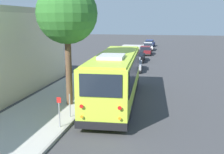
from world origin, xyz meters
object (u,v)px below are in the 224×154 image
at_px(parked_sedan_black, 138,56).
at_px(fire_hydrant, 111,71).
at_px(shuttle_bus, 116,75).
at_px(parked_sedan_silver, 134,65).
at_px(parked_sedan_blue, 150,43).
at_px(sign_post_near, 59,112).
at_px(sign_post_far, 70,105).
at_px(parked_sedan_white, 148,47).
at_px(street_tree, 67,10).
at_px(parked_sedan_maroon, 145,51).

bearing_deg(parked_sedan_black, fire_hydrant, 171.44).
bearing_deg(shuttle_bus, parked_sedan_silver, -2.03).
xyz_separation_m(parked_sedan_silver, parked_sedan_blue, (27.12, 0.20, -0.02)).
xyz_separation_m(shuttle_bus, fire_hydrant, (7.74, 1.88, -1.25)).
xyz_separation_m(sign_post_near, sign_post_far, (1.49, 0.00, -0.14)).
relative_size(parked_sedan_black, parked_sedan_white, 1.01).
xyz_separation_m(parked_sedan_blue, street_tree, (-40.40, 2.18, 5.32)).
bearing_deg(street_tree, fire_hydrant, -4.81).
bearing_deg(sign_post_near, fire_hydrant, 0.24).
relative_size(parked_sedan_maroon, sign_post_near, 2.93).
bearing_deg(parked_sedan_blue, parked_sedan_white, -174.61).
bearing_deg(parked_sedan_white, parked_sedan_blue, -2.47).
height_order(parked_sedan_black, sign_post_far, sign_post_far).
bearing_deg(parked_sedan_maroon, sign_post_near, 176.00).
distance_m(parked_sedan_silver, parked_sedan_blue, 27.12).
bearing_deg(shuttle_bus, parked_sedan_maroon, -2.93).
bearing_deg(parked_sedan_maroon, parked_sedan_white, -0.09).
bearing_deg(sign_post_near, parked_sedan_white, -2.35).
xyz_separation_m(street_tree, sign_post_far, (-2.32, -0.83, -5.11)).
bearing_deg(shuttle_bus, fire_hydrant, 10.26).
distance_m(parked_sedan_black, parked_sedan_maroon, 7.22).
relative_size(street_tree, sign_post_far, 6.12).
bearing_deg(parked_sedan_silver, parked_sedan_white, -4.64).
xyz_separation_m(parked_sedan_white, parked_sedan_blue, (6.93, 0.18, -0.02)).
height_order(parked_sedan_black, parked_sedan_blue, parked_sedan_black).
bearing_deg(street_tree, parked_sedan_black, -5.95).
bearing_deg(parked_sedan_blue, street_tree, -179.20).
xyz_separation_m(shuttle_bus, parked_sedan_silver, (11.84, 0.28, -1.19)).
distance_m(shuttle_bus, parked_sedan_black, 18.52).
height_order(parked_sedan_silver, sign_post_far, sign_post_far).
relative_size(parked_sedan_silver, street_tree, 0.56).
bearing_deg(parked_sedan_blue, fire_hydrant, -178.69).
distance_m(parked_sedan_silver, street_tree, 14.49).
height_order(street_tree, sign_post_far, street_tree).
bearing_deg(parked_sedan_silver, sign_post_near, 170.14).
bearing_deg(street_tree, sign_post_near, -167.77).
height_order(parked_sedan_white, street_tree, street_tree).
bearing_deg(parked_sedan_maroon, parked_sedan_silver, 178.68).
distance_m(shuttle_bus, parked_sedan_silver, 11.90).
bearing_deg(parked_sedan_silver, parked_sedan_black, -2.11).
height_order(shuttle_bus, parked_sedan_silver, shuttle_bus).
relative_size(parked_sedan_maroon, parked_sedan_white, 0.96).
relative_size(parked_sedan_maroon, fire_hydrant, 5.48).
bearing_deg(sign_post_far, parked_sedan_black, -3.21).
distance_m(shuttle_bus, parked_sedan_maroon, 25.71).
xyz_separation_m(parked_sedan_blue, fire_hydrant, (-31.21, 1.40, -0.04)).
bearing_deg(parked_sedan_white, sign_post_far, 173.57).
relative_size(shuttle_bus, parked_sedan_silver, 2.56).
height_order(parked_sedan_maroon, sign_post_far, sign_post_far).
xyz_separation_m(parked_sedan_white, sign_post_far, (-35.79, 1.53, 0.18)).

